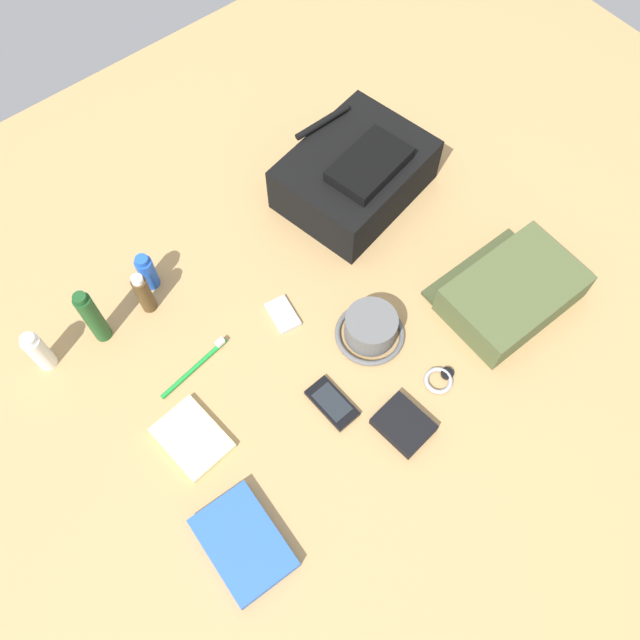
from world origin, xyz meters
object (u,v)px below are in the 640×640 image
at_px(backpack, 355,174).
at_px(cell_phone, 332,403).
at_px(media_player, 283,315).
at_px(toiletry_pouch, 511,292).
at_px(bucket_hat, 371,329).
at_px(notepad, 192,438).
at_px(wristwatch, 440,380).
at_px(toothbrush, 198,365).
at_px(wallet, 404,425).
at_px(toothpaste_tube, 39,351).
at_px(cologne_bottle, 144,293).
at_px(shampoo_bottle, 93,317).
at_px(paperback_novel, 243,543).
at_px(deodorant_spray, 147,272).

bearing_deg(backpack, cell_phone, -135.07).
bearing_deg(media_player, cell_phone, -101.61).
bearing_deg(media_player, toiletry_pouch, -34.64).
relative_size(bucket_hat, notepad, 1.03).
distance_m(backpack, bucket_hat, 0.40).
xyz_separation_m(wristwatch, toothbrush, (-0.38, 0.35, 0.00)).
xyz_separation_m(wallet, notepad, (-0.35, 0.25, -0.00)).
distance_m(cell_phone, toothbrush, 0.30).
xyz_separation_m(toothpaste_tube, toothbrush, (0.25, -0.21, -0.05)).
distance_m(bucket_hat, cell_phone, 0.19).
xyz_separation_m(cologne_bottle, wristwatch, (0.39, -0.54, -0.05)).
relative_size(toiletry_pouch, cell_phone, 2.57).
relative_size(toothpaste_tube, media_player, 1.33).
distance_m(bucket_hat, media_player, 0.20).
xyz_separation_m(cologne_bottle, notepad, (-0.10, -0.32, -0.05)).
height_order(toiletry_pouch, shampoo_bottle, shampoo_bottle).
bearing_deg(wallet, wristwatch, 6.18).
bearing_deg(toiletry_pouch, bucket_hat, 156.33).
bearing_deg(toothbrush, toothpaste_tube, 139.65).
distance_m(shampoo_bottle, toothbrush, 0.24).
relative_size(wristwatch, wallet, 0.65).
height_order(toothpaste_tube, paperback_novel, toothpaste_tube).
height_order(toothpaste_tube, cell_phone, toothpaste_tube).
relative_size(shampoo_bottle, wristwatch, 2.44).
bearing_deg(deodorant_spray, paperback_novel, -106.10).
distance_m(deodorant_spray, paperback_novel, 0.63).
relative_size(bucket_hat, wristwatch, 2.18).
xyz_separation_m(shampoo_bottle, toothbrush, (0.12, -0.19, -0.08)).
bearing_deg(paperback_novel, cell_phone, 19.91).
xyz_separation_m(toothpaste_tube, cologne_bottle, (0.25, -0.02, 0.00)).
distance_m(toothpaste_tube, toothbrush, 0.33).
bearing_deg(wallet, cologne_bottle, 108.61).
distance_m(paperback_novel, media_player, 0.50).
xyz_separation_m(paperback_novel, media_player, (0.36, 0.34, -0.01)).
distance_m(toiletry_pouch, deodorant_spray, 0.82).
distance_m(paperback_novel, notepad, 0.24).
relative_size(paperback_novel, wristwatch, 2.79).
bearing_deg(paperback_novel, notepad, 80.45).
bearing_deg(toiletry_pouch, notepad, 166.34).
bearing_deg(toiletry_pouch, wallet, -169.43).
xyz_separation_m(backpack, cologne_bottle, (-0.57, 0.04, -0.01)).
bearing_deg(cologne_bottle, notepad, -107.09).
distance_m(bucket_hat, notepad, 0.44).
bearing_deg(wristwatch, toothpaste_tube, 138.19).
bearing_deg(toothpaste_tube, cologne_bottle, -4.88).
bearing_deg(cologne_bottle, shampoo_bottle, 177.85).
bearing_deg(cell_phone, cologne_bottle, 111.42).
bearing_deg(toothpaste_tube, wristwatch, -41.81).
xyz_separation_m(toiletry_pouch, notepad, (-0.74, 0.18, -0.03)).
bearing_deg(cell_phone, media_player, 78.39).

